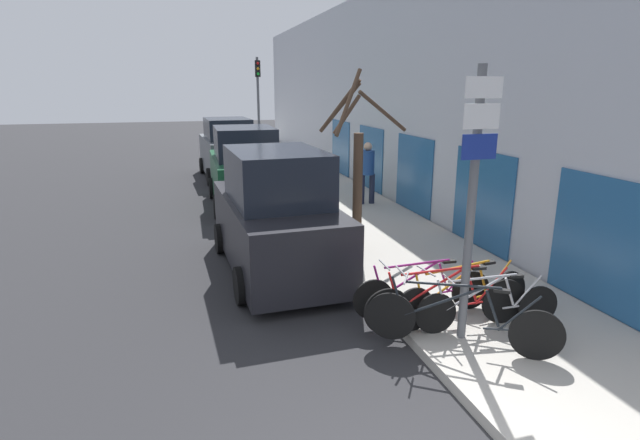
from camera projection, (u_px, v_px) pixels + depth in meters
name	position (u px, v px, depth m)	size (l,w,h in m)	color
ground_plane	(252.00, 211.00, 14.57)	(80.00, 80.00, 0.00)	#28282B
sidewalk_curb	(313.00, 186.00, 17.83)	(3.20, 32.00, 0.15)	#ADA89E
building_facade	(362.00, 95.00, 17.40)	(0.23, 32.00, 6.50)	#B2B7C1
signpost	(473.00, 197.00, 6.43)	(0.51, 0.14, 3.64)	#595B60
bicycle_0	(461.00, 321.00, 6.53)	(2.15, 1.39, 0.94)	black
bicycle_1	(488.00, 306.00, 7.09)	(2.15, 0.44, 0.83)	black
bicycle_2	(447.00, 302.00, 7.10)	(2.45, 0.44, 0.94)	black
bicycle_3	(463.00, 296.00, 7.34)	(2.33, 0.45, 0.90)	black
bicycle_4	(423.00, 291.00, 7.56)	(2.21, 0.44, 0.86)	black
parked_car_0	(276.00, 218.00, 9.59)	(2.17, 4.57, 2.40)	black
parked_car_1	(245.00, 171.00, 14.88)	(2.12, 4.34, 2.38)	#144728
parked_car_2	(228.00, 151.00, 19.54)	(2.15, 4.58, 2.33)	#51565B
pedestrian_near	(367.00, 169.00, 14.57)	(0.47, 0.40, 1.81)	#1E2338
street_tree	(356.00, 166.00, 10.47)	(1.95, 1.34, 3.72)	#4C3828
traffic_light	(258.00, 99.00, 20.28)	(0.20, 0.30, 4.50)	#595B60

